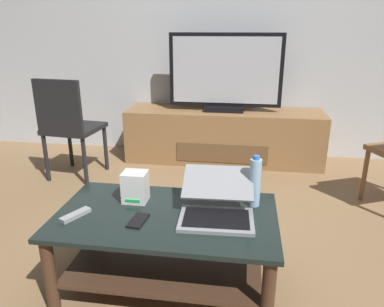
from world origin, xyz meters
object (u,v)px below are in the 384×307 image
(side_chair, at_px, (68,124))
(laptop, at_px, (217,204))
(coffee_table, at_px, (167,237))
(television, at_px, (225,74))
(router_box, at_px, (135,187))
(media_cabinet, at_px, (224,136))
(water_bottle_near, at_px, (255,182))
(cell_phone, at_px, (138,221))
(tv_remote, at_px, (75,215))

(side_chair, xyz_separation_m, laptop, (1.40, -1.27, -0.03))
(side_chair, bearing_deg, coffee_table, -48.46)
(television, distance_m, laptop, 1.97)
(coffee_table, relative_size, router_box, 6.68)
(side_chair, bearing_deg, television, 26.82)
(media_cabinet, bearing_deg, water_bottle_near, -81.49)
(media_cabinet, height_order, router_box, router_box)
(media_cabinet, distance_m, laptop, 1.97)
(laptop, height_order, water_bottle_near, water_bottle_near)
(coffee_table, bearing_deg, cell_phone, -141.53)
(media_cabinet, bearing_deg, router_box, -100.74)
(television, relative_size, water_bottle_near, 3.94)
(cell_phone, bearing_deg, tv_remote, -173.37)
(television, height_order, water_bottle_near, television)
(coffee_table, height_order, water_bottle_near, water_bottle_near)
(media_cabinet, relative_size, cell_phone, 13.91)
(cell_phone, bearing_deg, side_chair, 133.11)
(side_chair, height_order, water_bottle_near, side_chair)
(router_box, xyz_separation_m, tv_remote, (-0.24, -0.21, -0.07))
(television, relative_size, laptop, 2.56)
(router_box, distance_m, water_bottle_near, 0.63)
(water_bottle_near, bearing_deg, side_chair, 144.42)
(media_cabinet, relative_size, television, 1.80)
(laptop, distance_m, cell_phone, 0.39)
(router_box, bearing_deg, laptop, -11.34)
(coffee_table, xyz_separation_m, television, (0.16, 1.96, 0.58))
(coffee_table, distance_m, cell_phone, 0.20)
(side_chair, distance_m, tv_remote, 1.57)
(television, bearing_deg, tv_remote, -106.22)
(laptop, distance_m, router_box, 0.45)
(television, bearing_deg, media_cabinet, 90.00)
(tv_remote, bearing_deg, laptop, 37.95)
(laptop, xyz_separation_m, tv_remote, (-0.69, -0.12, -0.05))
(television, height_order, router_box, television)
(media_cabinet, bearing_deg, laptop, -87.38)
(coffee_table, height_order, side_chair, side_chair)
(media_cabinet, relative_size, router_box, 11.79)
(television, bearing_deg, coffee_table, -94.75)
(router_box, height_order, cell_phone, router_box)
(water_bottle_near, bearing_deg, router_box, -175.84)
(media_cabinet, distance_m, television, 0.62)
(media_cabinet, relative_size, water_bottle_near, 7.09)
(laptop, bearing_deg, coffee_table, -173.31)
(coffee_table, xyz_separation_m, media_cabinet, (0.16, 1.98, -0.03))
(coffee_table, bearing_deg, laptop, 6.69)
(laptop, height_order, router_box, laptop)
(laptop, bearing_deg, media_cabinet, 92.62)
(router_box, relative_size, tv_remote, 1.03)
(media_cabinet, xyz_separation_m, television, (-0.00, -0.02, 0.62))
(laptop, xyz_separation_m, water_bottle_near, (0.18, 0.13, 0.07))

